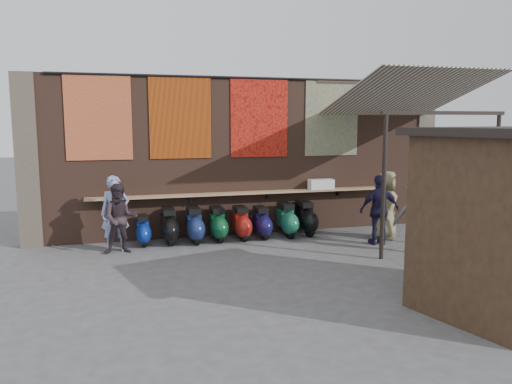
# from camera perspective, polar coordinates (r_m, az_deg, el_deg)

# --- Properties ---
(ground) EXTENTS (70.00, 70.00, 0.00)m
(ground) POSITION_cam_1_polar(r_m,az_deg,el_deg) (10.72, 2.60, -7.63)
(ground) COLOR #474749
(ground) RESTS_ON ground
(brick_wall) EXTENTS (10.00, 0.40, 4.00)m
(brick_wall) POSITION_cam_1_polar(r_m,az_deg,el_deg) (12.94, -1.16, 4.07)
(brick_wall) COLOR brown
(brick_wall) RESTS_ON ground
(pier_left) EXTENTS (0.50, 0.50, 4.00)m
(pier_left) POSITION_cam_1_polar(r_m,az_deg,el_deg) (12.66, -24.60, 3.26)
(pier_left) COLOR #4C4238
(pier_left) RESTS_ON ground
(pier_right) EXTENTS (0.50, 0.50, 4.00)m
(pier_right) POSITION_cam_1_polar(r_m,az_deg,el_deg) (15.13, 18.30, 4.25)
(pier_right) COLOR #4C4238
(pier_right) RESTS_ON ground
(eating_counter) EXTENTS (8.00, 0.32, 0.05)m
(eating_counter) POSITION_cam_1_polar(r_m,az_deg,el_deg) (12.68, -0.72, -0.10)
(eating_counter) COLOR #9E7A51
(eating_counter) RESTS_ON brick_wall
(shelf_box) EXTENTS (0.66, 0.28, 0.26)m
(shelf_box) POSITION_cam_1_polar(r_m,az_deg,el_deg) (13.27, 7.44, 0.88)
(shelf_box) COLOR white
(shelf_box) RESTS_ON eating_counter
(tapestry_redgold) EXTENTS (1.50, 0.02, 2.00)m
(tapestry_redgold) POSITION_cam_1_polar(r_m,az_deg,el_deg) (12.27, -17.56, 8.16)
(tapestry_redgold) COLOR maroon
(tapestry_redgold) RESTS_ON brick_wall
(tapestry_sun) EXTENTS (1.50, 0.02, 2.00)m
(tapestry_sun) POSITION_cam_1_polar(r_m,az_deg,el_deg) (12.37, -8.63, 8.44)
(tapestry_sun) COLOR #F3590E
(tapestry_sun) RESTS_ON brick_wall
(tapestry_orange) EXTENTS (1.50, 0.02, 2.00)m
(tapestry_orange) POSITION_cam_1_polar(r_m,az_deg,el_deg) (12.78, 0.39, 8.51)
(tapestry_orange) COLOR red
(tapestry_orange) RESTS_ON brick_wall
(tapestry_multi) EXTENTS (1.50, 0.02, 2.00)m
(tapestry_multi) POSITION_cam_1_polar(r_m,az_deg,el_deg) (13.48, 8.67, 8.40)
(tapestry_multi) COLOR navy
(tapestry_multi) RESTS_ON brick_wall
(hang_rail) EXTENTS (9.50, 0.06, 0.06)m
(hang_rail) POSITION_cam_1_polar(r_m,az_deg,el_deg) (12.73, -0.92, 12.93)
(hang_rail) COLOR black
(hang_rail) RESTS_ON brick_wall
(scooter_stool_0) EXTENTS (0.33, 0.73, 0.69)m
(scooter_stool_0) POSITION_cam_1_polar(r_m,az_deg,el_deg) (12.11, -12.78, -4.31)
(scooter_stool_0) COLOR #0D2E99
(scooter_stool_0) RESTS_ON ground
(scooter_stool_1) EXTENTS (0.39, 0.87, 0.83)m
(scooter_stool_1) POSITION_cam_1_polar(r_m,az_deg,el_deg) (12.14, -9.89, -3.88)
(scooter_stool_1) COLOR black
(scooter_stool_1) RESTS_ON ground
(scooter_stool_2) EXTENTS (0.40, 0.88, 0.84)m
(scooter_stool_2) POSITION_cam_1_polar(r_m,az_deg,el_deg) (12.14, -7.06, -3.79)
(scooter_stool_2) COLOR navy
(scooter_stool_2) RESTS_ON ground
(scooter_stool_3) EXTENTS (0.39, 0.86, 0.82)m
(scooter_stool_3) POSITION_cam_1_polar(r_m,az_deg,el_deg) (12.27, -4.42, -3.68)
(scooter_stool_3) COLOR #10502B
(scooter_stool_3) RESTS_ON ground
(scooter_stool_4) EXTENTS (0.38, 0.84, 0.80)m
(scooter_stool_4) POSITION_cam_1_polar(r_m,az_deg,el_deg) (12.38, -1.71, -3.59)
(scooter_stool_4) COLOR #A71C16
(scooter_stool_4) RESTS_ON ground
(scooter_stool_5) EXTENTS (0.37, 0.81, 0.77)m
(scooter_stool_5) POSITION_cam_1_polar(r_m,az_deg,el_deg) (12.50, 0.65, -3.53)
(scooter_stool_5) COLOR #16144B
(scooter_stool_5) RESTS_ON ground
(scooter_stool_6) EXTENTS (0.39, 0.88, 0.83)m
(scooter_stool_6) POSITION_cam_1_polar(r_m,az_deg,el_deg) (12.71, 3.52, -3.21)
(scooter_stool_6) COLOR #1A694A
(scooter_stool_6) RESTS_ON ground
(scooter_stool_7) EXTENTS (0.40, 0.89, 0.85)m
(scooter_stool_7) POSITION_cam_1_polar(r_m,az_deg,el_deg) (12.96, 5.67, -2.98)
(scooter_stool_7) COLOR black
(scooter_stool_7) RESTS_ON ground
(diner_left) EXTENTS (0.64, 0.43, 1.71)m
(diner_left) POSITION_cam_1_polar(r_m,az_deg,el_deg) (11.60, -15.79, -2.40)
(diner_left) COLOR #838FBF
(diner_left) RESTS_ON ground
(diner_right) EXTENTS (0.76, 0.60, 1.55)m
(diner_right) POSITION_cam_1_polar(r_m,az_deg,el_deg) (11.41, -15.24, -2.96)
(diner_right) COLOR #2E242A
(diner_right) RESTS_ON ground
(shopper_navy) EXTENTS (1.00, 0.47, 1.66)m
(shopper_navy) POSITION_cam_1_polar(r_m,az_deg,el_deg) (12.14, 13.93, -1.99)
(shopper_navy) COLOR #1A1631
(shopper_navy) RESTS_ON ground
(shopper_grey) EXTENTS (1.23, 1.18, 1.68)m
(shopper_grey) POSITION_cam_1_polar(r_m,az_deg,el_deg) (11.65, 18.02, -2.53)
(shopper_grey) COLOR #5C5A5F
(shopper_grey) RESTS_ON ground
(shopper_tan) EXTENTS (0.95, 0.97, 1.69)m
(shopper_tan) POSITION_cam_1_polar(r_m,az_deg,el_deg) (12.79, 14.67, -1.45)
(shopper_tan) COLOR #807851
(shopper_tan) RESTS_ON ground
(market_stall) EXTENTS (2.89, 2.46, 2.69)m
(market_stall) POSITION_cam_1_polar(r_m,az_deg,el_deg) (8.52, 27.06, -3.33)
(market_stall) COLOR black
(market_stall) RESTS_ON ground
(stall_sign) EXTENTS (1.17, 0.36, 0.50)m
(stall_sign) POSITION_cam_1_polar(r_m,az_deg,el_deg) (8.96, 22.07, 1.41)
(stall_sign) COLOR gold
(stall_sign) RESTS_ON market_stall
(stall_shelf) EXTENTS (2.02, 0.65, 0.06)m
(stall_shelf) POSITION_cam_1_polar(r_m,az_deg,el_deg) (9.11, 21.75, -4.65)
(stall_shelf) COLOR #473321
(stall_shelf) RESTS_ON market_stall
(awning_canvas) EXTENTS (3.20, 3.28, 0.97)m
(awning_canvas) POSITION_cam_1_polar(r_m,az_deg,el_deg) (12.68, 16.78, 10.67)
(awning_canvas) COLOR beige
(awning_canvas) RESTS_ON brick_wall
(awning_ledger) EXTENTS (3.30, 0.08, 0.12)m
(awning_ledger) POSITION_cam_1_polar(r_m,az_deg,el_deg) (14.07, 13.28, 12.13)
(awning_ledger) COLOR #33261C
(awning_ledger) RESTS_ON brick_wall
(awning_header) EXTENTS (3.00, 0.08, 0.08)m
(awning_header) POSITION_cam_1_polar(r_m,az_deg,el_deg) (11.43, 20.78, 8.45)
(awning_header) COLOR black
(awning_header) RESTS_ON awning_post_left
(awning_post_left) EXTENTS (0.09, 0.09, 3.10)m
(awning_post_left) POSITION_cam_1_polar(r_m,az_deg,el_deg) (10.74, 14.37, 0.59)
(awning_post_left) COLOR black
(awning_post_left) RESTS_ON ground
(awning_post_right) EXTENTS (0.09, 0.09, 3.10)m
(awning_post_right) POSITION_cam_1_polar(r_m,az_deg,el_deg) (12.39, 25.63, 1.01)
(awning_post_right) COLOR black
(awning_post_right) RESTS_ON ground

